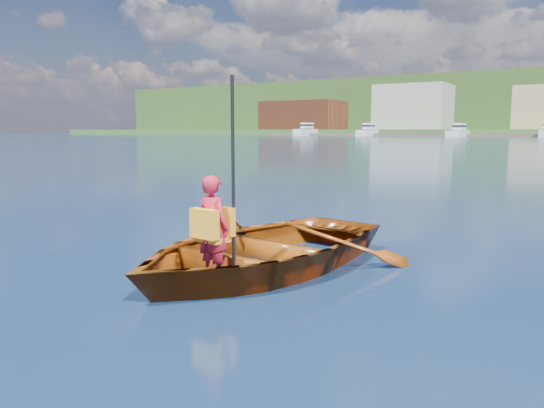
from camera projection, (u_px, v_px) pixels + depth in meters
name	position (u px, v px, depth m)	size (l,w,h in m)	color
ground	(299.00, 299.00, 5.17)	(600.00, 600.00, 0.00)	#14253E
rowboat	(260.00, 249.00, 6.29)	(3.21, 4.13, 0.79)	#7B3B0C
child_paddler	(213.00, 226.00, 5.46)	(0.43, 0.37, 2.08)	#AF192E
marina_yachts	(524.00, 132.00, 133.20)	(141.16, 13.39, 4.34)	silver
hillside_trees	(515.00, 95.00, 207.54)	(288.78, 87.82, 23.37)	#382314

